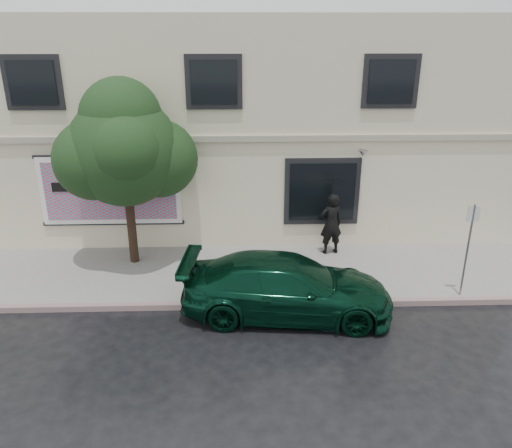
{
  "coord_description": "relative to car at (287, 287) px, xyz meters",
  "views": [
    {
      "loc": [
        0.71,
        -9.5,
        6.62
      ],
      "look_at": [
        1.09,
        2.2,
        2.0
      ],
      "focal_mm": 35.0,
      "sensor_mm": 36.0,
      "label": 1
    }
  ],
  "objects": [
    {
      "name": "ground",
      "position": [
        -1.81,
        -1.2,
        -0.74
      ],
      "size": [
        90.0,
        90.0,
        0.0
      ],
      "primitive_type": "plane",
      "color": "black",
      "rests_on": "ground"
    },
    {
      "name": "sidewalk",
      "position": [
        -1.81,
        2.05,
        -0.67
      ],
      "size": [
        20.0,
        3.5,
        0.15
      ],
      "primitive_type": "cube",
      "color": "gray",
      "rests_on": "ground"
    },
    {
      "name": "curb",
      "position": [
        -1.81,
        0.3,
        -0.67
      ],
      "size": [
        20.0,
        0.18,
        0.16
      ],
      "primitive_type": "cube",
      "color": "gray",
      "rests_on": "ground"
    },
    {
      "name": "building",
      "position": [
        -1.81,
        7.8,
        2.76
      ],
      "size": [
        20.0,
        8.12,
        7.0
      ],
      "color": "beige",
      "rests_on": "ground"
    },
    {
      "name": "billboard",
      "position": [
        -5.01,
        3.72,
        1.31
      ],
      "size": [
        4.3,
        0.16,
        2.2
      ],
      "color": "white",
      "rests_on": "ground"
    },
    {
      "name": "car",
      "position": [
        0.0,
        0.0,
        0.0
      ],
      "size": [
        5.28,
        2.72,
        1.48
      ],
      "primitive_type": "imported",
      "rotation": [
        0.0,
        0.0,
        1.48
      ],
      "color": "black",
      "rests_on": "ground"
    },
    {
      "name": "pedestrian",
      "position": [
        1.62,
        3.21,
        0.36
      ],
      "size": [
        0.78,
        0.59,
        1.91
      ],
      "primitive_type": "imported",
      "rotation": [
        0.0,
        0.0,
        3.36
      ],
      "color": "black",
      "rests_on": "sidewalk"
    },
    {
      "name": "umbrella",
      "position": [
        1.62,
        3.21,
        1.67
      ],
      "size": [
        1.24,
        1.24,
        0.7
      ],
      "primitive_type": "imported",
      "rotation": [
        0.0,
        0.0,
        0.38
      ],
      "color": "black",
      "rests_on": "pedestrian"
    },
    {
      "name": "street_tree",
      "position": [
        -4.27,
        2.81,
        2.73
      ],
      "size": [
        3.05,
        3.05,
        4.85
      ],
      "color": "#342017",
      "rests_on": "sidewalk"
    },
    {
      "name": "sign_pole",
      "position": [
        4.57,
        0.5,
        0.91
      ],
      "size": [
        0.31,
        0.05,
        2.48
      ],
      "rotation": [
        0.0,
        0.0,
        -0.05
      ],
      "color": "gray",
      "rests_on": "sidewalk"
    }
  ]
}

